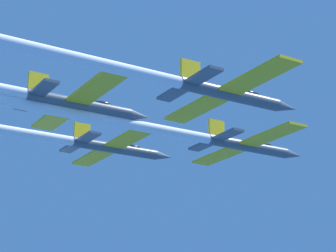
# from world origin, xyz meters

# --- Properties ---
(jet_lead) EXTENTS (15.44, 46.84, 2.56)m
(jet_lead) POSITION_xyz_m (-0.27, -12.69, -0.10)
(jet_lead) COLOR #4C5660
(jet_left_wing) EXTENTS (15.44, 42.54, 2.56)m
(jet_left_wing) POSITION_xyz_m (-9.75, -20.55, 0.60)
(jet_left_wing) COLOR #4C5660
(jet_right_wing) EXTENTS (15.44, 45.28, 2.56)m
(jet_right_wing) POSITION_xyz_m (9.32, -21.22, 0.31)
(jet_right_wing) COLOR #4C5660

